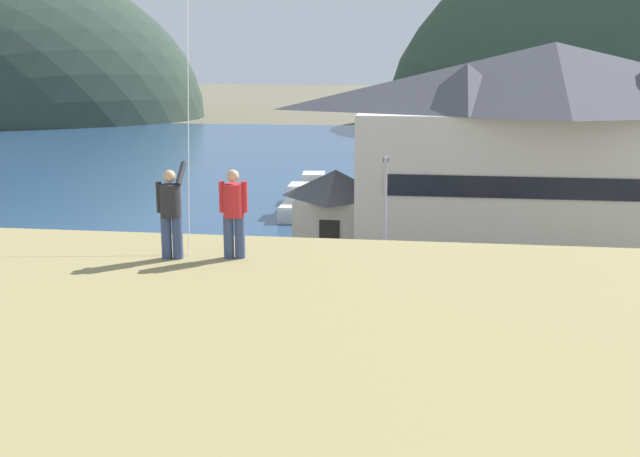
{
  "coord_description": "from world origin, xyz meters",
  "views": [
    {
      "loc": [
        5.37,
        -21.27,
        10.49
      ],
      "look_at": [
        1.12,
        9.0,
        3.68
      ],
      "focal_mm": 42.76,
      "sensor_mm": 36.0,
      "label": 1
    }
  ],
  "objects_px": {
    "parked_car_lone_by_shed": "(624,383)",
    "parked_car_back_row_left": "(522,323)",
    "moored_boat_inner_slip": "(303,204)",
    "moored_boat_wharfside": "(314,191)",
    "moored_boat_outer_mooring": "(404,205)",
    "parked_car_back_row_right": "(17,357)",
    "harbor_lodge": "(549,143)",
    "parking_light_pole": "(385,220)",
    "wharf_dock": "(356,204)",
    "parked_car_corner_spot": "(451,383)",
    "parked_car_mid_row_near": "(203,302)",
    "person_companion": "(234,211)",
    "parked_car_front_row_silver": "(386,308)",
    "person_kite_flyer": "(171,210)",
    "storage_shed_waterside": "(336,208)",
    "parked_car_mid_row_center": "(150,376)"
  },
  "relations": [
    {
      "from": "harbor_lodge",
      "to": "parked_car_mid_row_near",
      "type": "relative_size",
      "value": 5.03
    },
    {
      "from": "parked_car_mid_row_near",
      "to": "parked_car_front_row_silver",
      "type": "distance_m",
      "value": 7.29
    },
    {
      "from": "moored_boat_inner_slip",
      "to": "person_companion",
      "type": "relative_size",
      "value": 4.27
    },
    {
      "from": "moored_boat_wharfside",
      "to": "parked_car_front_row_silver",
      "type": "distance_m",
      "value": 29.1
    },
    {
      "from": "parked_car_back_row_left",
      "to": "parked_car_corner_spot",
      "type": "bearing_deg",
      "value": -115.46
    },
    {
      "from": "parking_light_pole",
      "to": "person_kite_flyer",
      "type": "distance_m",
      "value": 18.68
    },
    {
      "from": "parked_car_mid_row_near",
      "to": "parked_car_lone_by_shed",
      "type": "bearing_deg",
      "value": -21.64
    },
    {
      "from": "parking_light_pole",
      "to": "wharf_dock",
      "type": "bearing_deg",
      "value": 98.45
    },
    {
      "from": "parked_car_lone_by_shed",
      "to": "parked_car_mid_row_center",
      "type": "relative_size",
      "value": 0.99
    },
    {
      "from": "storage_shed_waterside",
      "to": "person_kite_flyer",
      "type": "bearing_deg",
      "value": -89.72
    },
    {
      "from": "harbor_lodge",
      "to": "moored_boat_inner_slip",
      "type": "relative_size",
      "value": 2.91
    },
    {
      "from": "person_companion",
      "to": "person_kite_flyer",
      "type": "bearing_deg",
      "value": -170.23
    },
    {
      "from": "harbor_lodge",
      "to": "wharf_dock",
      "type": "bearing_deg",
      "value": 136.34
    },
    {
      "from": "parked_car_front_row_silver",
      "to": "wharf_dock",
      "type": "bearing_deg",
      "value": 97.95
    },
    {
      "from": "storage_shed_waterside",
      "to": "parked_car_mid_row_center",
      "type": "height_order",
      "value": "storage_shed_waterside"
    },
    {
      "from": "moored_boat_outer_mooring",
      "to": "moored_boat_inner_slip",
      "type": "height_order",
      "value": "same"
    },
    {
      "from": "storage_shed_waterside",
      "to": "parked_car_lone_by_shed",
      "type": "relative_size",
      "value": 1.17
    },
    {
      "from": "moored_boat_outer_mooring",
      "to": "parked_car_back_row_right",
      "type": "distance_m",
      "value": 32.21
    },
    {
      "from": "moored_boat_wharfside",
      "to": "parked_car_back_row_right",
      "type": "bearing_deg",
      "value": -97.45
    },
    {
      "from": "parked_car_back_row_right",
      "to": "parked_car_mid_row_near",
      "type": "bearing_deg",
      "value": 56.28
    },
    {
      "from": "harbor_lodge",
      "to": "parked_car_front_row_silver",
      "type": "bearing_deg",
      "value": -119.22
    },
    {
      "from": "wharf_dock",
      "to": "parked_car_mid_row_center",
      "type": "relative_size",
      "value": 2.71
    },
    {
      "from": "storage_shed_waterside",
      "to": "parked_car_mid_row_near",
      "type": "bearing_deg",
      "value": -104.89
    },
    {
      "from": "wharf_dock",
      "to": "parked_car_back_row_right",
      "type": "xyz_separation_m",
      "value": [
        -8.08,
        -31.82,
        0.71
      ]
    },
    {
      "from": "wharf_dock",
      "to": "parking_light_pole",
      "type": "xyz_separation_m",
      "value": [
        3.2,
        -21.56,
        3.46
      ]
    },
    {
      "from": "parked_car_mid_row_near",
      "to": "parked_car_corner_spot",
      "type": "height_order",
      "value": "same"
    },
    {
      "from": "wharf_dock",
      "to": "parked_car_front_row_silver",
      "type": "height_order",
      "value": "parked_car_front_row_silver"
    },
    {
      "from": "parked_car_back_row_right",
      "to": "parking_light_pole",
      "type": "xyz_separation_m",
      "value": [
        11.28,
        10.26,
        2.75
      ]
    },
    {
      "from": "moored_boat_wharfside",
      "to": "parked_car_back_row_right",
      "type": "distance_m",
      "value": 35.23
    },
    {
      "from": "person_kite_flyer",
      "to": "parked_car_back_row_right",
      "type": "bearing_deg",
      "value": 136.35
    },
    {
      "from": "parked_car_mid_row_near",
      "to": "parked_car_back_row_right",
      "type": "bearing_deg",
      "value": -123.72
    },
    {
      "from": "parked_car_corner_spot",
      "to": "person_companion",
      "type": "relative_size",
      "value": 2.45
    },
    {
      "from": "parked_car_lone_by_shed",
      "to": "harbor_lodge",
      "type": "bearing_deg",
      "value": 88.49
    },
    {
      "from": "harbor_lodge",
      "to": "parking_light_pole",
      "type": "relative_size",
      "value": 3.4
    },
    {
      "from": "moored_boat_wharfside",
      "to": "parked_car_mid_row_center",
      "type": "distance_m",
      "value": 35.77
    },
    {
      "from": "moored_boat_inner_slip",
      "to": "parked_car_back_row_left",
      "type": "distance_m",
      "value": 26.85
    },
    {
      "from": "harbor_lodge",
      "to": "parked_car_mid_row_near",
      "type": "height_order",
      "value": "harbor_lodge"
    },
    {
      "from": "moored_boat_inner_slip",
      "to": "parked_car_corner_spot",
      "type": "bearing_deg",
      "value": -72.54
    },
    {
      "from": "parked_car_lone_by_shed",
      "to": "parked_car_back_row_left",
      "type": "distance_m",
      "value": 5.55
    },
    {
      "from": "moored_boat_inner_slip",
      "to": "parked_car_mid_row_near",
      "type": "relative_size",
      "value": 1.73
    },
    {
      "from": "moored_boat_outer_mooring",
      "to": "parked_car_front_row_silver",
      "type": "xyz_separation_m",
      "value": [
        0.05,
        -23.38,
        0.34
      ]
    },
    {
      "from": "moored_boat_inner_slip",
      "to": "person_kite_flyer",
      "type": "relative_size",
      "value": 4.0
    },
    {
      "from": "parked_car_back_row_left",
      "to": "person_companion",
      "type": "bearing_deg",
      "value": -119.03
    },
    {
      "from": "harbor_lodge",
      "to": "parked_car_corner_spot",
      "type": "bearing_deg",
      "value": -105.06
    },
    {
      "from": "parked_car_back_row_left",
      "to": "person_kite_flyer",
      "type": "distance_m",
      "value": 17.14
    },
    {
      "from": "parked_car_lone_by_shed",
      "to": "storage_shed_waterside",
      "type": "bearing_deg",
      "value": 119.29
    },
    {
      "from": "person_kite_flyer",
      "to": "parking_light_pole",
      "type": "bearing_deg",
      "value": 80.02
    },
    {
      "from": "moored_boat_wharfside",
      "to": "parked_car_lone_by_shed",
      "type": "height_order",
      "value": "moored_boat_wharfside"
    },
    {
      "from": "moored_boat_outer_mooring",
      "to": "person_kite_flyer",
      "type": "distance_m",
      "value": 38.59
    },
    {
      "from": "parked_car_back_row_left",
      "to": "moored_boat_outer_mooring",
      "type": "bearing_deg",
      "value": 101.69
    }
  ]
}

